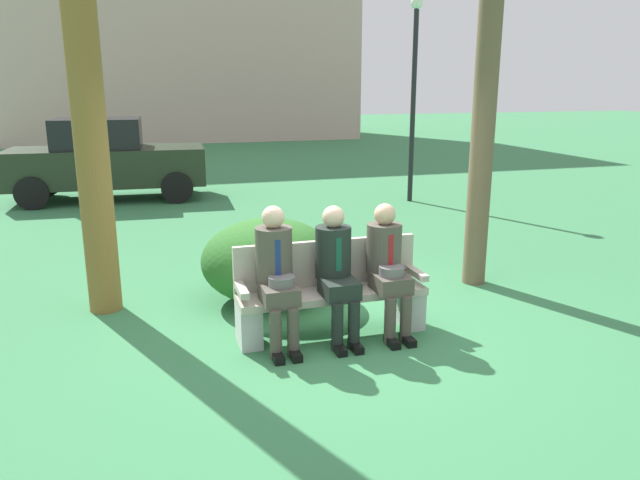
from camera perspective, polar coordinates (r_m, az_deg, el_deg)
ground_plane at (r=6.10m, az=1.23°, el=-8.41°), size 80.00×80.00×0.00m
park_bench at (r=5.90m, az=0.97°, el=-4.86°), size 1.83×0.44×0.90m
seated_man_left at (r=5.55m, az=-4.10°, el=-2.84°), size 0.34×0.72×1.30m
seated_man_middle at (r=5.70m, az=1.52°, el=-2.47°), size 0.34×0.72×1.27m
seated_man_right at (r=5.87m, az=6.35°, el=-2.12°), size 0.34×0.72×1.26m
shrub_near_bench at (r=6.79m, az=-4.86°, el=-1.88°), size 1.49×1.36×0.93m
parked_car_near at (r=13.45m, az=-19.42°, el=7.12°), size 3.98×1.88×1.68m
street_lamp at (r=12.59m, az=8.80°, el=14.51°), size 0.24×0.24×3.99m
building_backdrop at (r=28.82m, az=-13.63°, el=20.44°), size 15.67×7.13×11.06m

